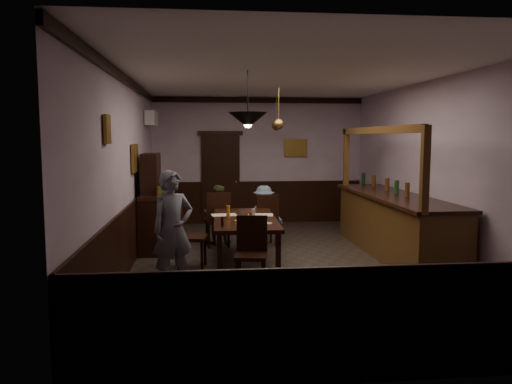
{
  "coord_description": "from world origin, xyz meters",
  "views": [
    {
      "loc": [
        -1.3,
        -7.87,
        2.05
      ],
      "look_at": [
        -0.44,
        0.3,
        1.15
      ],
      "focal_mm": 35.0,
      "sensor_mm": 36.0,
      "label": 1
    }
  ],
  "objects": [
    {
      "name": "door_back",
      "position": [
        -0.9,
        3.95,
        1.05
      ],
      "size": [
        0.9,
        0.06,
        2.1
      ],
      "primitive_type": "cube",
      "color": "black",
      "rests_on": "ground"
    },
    {
      "name": "pepper_mill",
      "position": [
        -1.03,
        -0.61,
        0.82
      ],
      "size": [
        0.04,
        0.04,
        0.14
      ],
      "primitive_type": "cylinder",
      "color": "black",
      "rests_on": "dining_table"
    },
    {
      "name": "room",
      "position": [
        0.0,
        0.0,
        1.5
      ],
      "size": [
        5.01,
        8.01,
        3.01
      ],
      "color": "#2D2621",
      "rests_on": "ground"
    },
    {
      "name": "pastry_ring_a",
      "position": [
        -0.78,
        -0.41,
        0.79
      ],
      "size": [
        0.13,
        0.13,
        0.04
      ],
      "primitive_type": "torus",
      "color": "#C68C47",
      "rests_on": "pastry_plate"
    },
    {
      "name": "pastry_plate",
      "position": [
        -0.73,
        -0.42,
        0.76
      ],
      "size": [
        0.22,
        0.22,
        0.01
      ],
      "primitive_type": "cylinder",
      "color": "white",
      "rests_on": "dining_table"
    },
    {
      "name": "newspaper_left",
      "position": [
        -0.97,
        0.42,
        0.75
      ],
      "size": [
        0.45,
        0.34,
        0.01
      ],
      "primitive_type": "cube",
      "rotation": [
        0.0,
        0.0,
        0.11
      ],
      "color": "silver",
      "rests_on": "dining_table"
    },
    {
      "name": "sideboard",
      "position": [
        -2.21,
        1.29,
        0.71
      ],
      "size": [
        0.48,
        1.34,
        1.76
      ],
      "color": "black",
      "rests_on": "ground"
    },
    {
      "name": "chair_far_left",
      "position": [
        -1.04,
        1.38,
        0.57
      ],
      "size": [
        0.5,
        0.5,
        1.04
      ],
      "rotation": [
        0.0,
        0.0,
        3.25
      ],
      "color": "black",
      "rests_on": "ground"
    },
    {
      "name": "dining_table",
      "position": [
        -0.64,
        0.1,
        0.69
      ],
      "size": [
        1.06,
        2.23,
        0.75
      ],
      "rotation": [
        0.0,
        0.0,
        -0.03
      ],
      "color": "black",
      "rests_on": "ground"
    },
    {
      "name": "chair_near",
      "position": [
        -0.66,
        -1.22,
        0.54
      ],
      "size": [
        0.49,
        0.49,
        0.98
      ],
      "rotation": [
        0.0,
        0.0,
        -0.18
      ],
      "color": "black",
      "rests_on": "ground"
    },
    {
      "name": "picture_left_large",
      "position": [
        -2.46,
        0.8,
        1.7
      ],
      "size": [
        0.04,
        0.62,
        0.48
      ],
      "color": "olive",
      "rests_on": "ground"
    },
    {
      "name": "coffee_cup",
      "position": [
        -0.39,
        -0.42,
        0.8
      ],
      "size": [
        0.08,
        0.08,
        0.07
      ],
      "primitive_type": "imported",
      "rotation": [
        0.0,
        0.0,
        -0.03
      ],
      "color": "white",
      "rests_on": "saucer"
    },
    {
      "name": "picture_left_small",
      "position": [
        -2.46,
        -1.6,
        2.15
      ],
      "size": [
        0.04,
        0.28,
        0.36
      ],
      "color": "olive",
      "rests_on": "ground"
    },
    {
      "name": "pendant_brass_mid",
      "position": [
        0.1,
        1.4,
        2.3
      ],
      "size": [
        0.2,
        0.2,
        0.81
      ],
      "color": "#BF8C3F",
      "rests_on": "ground"
    },
    {
      "name": "pendant_iron",
      "position": [
        -0.66,
        -0.7,
        2.3
      ],
      "size": [
        0.56,
        0.56,
        0.81
      ],
      "color": "black",
      "rests_on": "ground"
    },
    {
      "name": "chair_side",
      "position": [
        -1.58,
        -0.07,
        0.56
      ],
      "size": [
        0.5,
        0.5,
        1.03
      ],
      "rotation": [
        0.0,
        0.0,
        1.43
      ],
      "color": "black",
      "rests_on": "ground"
    },
    {
      "name": "person_seated_right",
      "position": [
        -0.15,
        1.64,
        0.56
      ],
      "size": [
        0.79,
        0.54,
        1.13
      ],
      "primitive_type": "imported",
      "rotation": [
        0.0,
        0.0,
        2.96
      ],
      "color": "slate",
      "rests_on": "ground"
    },
    {
      "name": "person_seated_left",
      "position": [
        -1.05,
        1.66,
        0.57
      ],
      "size": [
        0.63,
        0.53,
        1.14
      ],
      "primitive_type": "imported",
      "rotation": [
        0.0,
        0.0,
        2.94
      ],
      "color": "#3B4228",
      "rests_on": "ground"
    },
    {
      "name": "saucer",
      "position": [
        -0.35,
        -0.48,
        0.76
      ],
      "size": [
        0.15,
        0.15,
        0.01
      ],
      "primitive_type": "cylinder",
      "color": "white",
      "rests_on": "dining_table"
    },
    {
      "name": "bar_counter",
      "position": [
        1.99,
        0.42,
        0.57
      ],
      "size": [
        0.92,
        3.97,
        2.23
      ],
      "color": "#4B2E14",
      "rests_on": "ground"
    },
    {
      "name": "soda_can",
      "position": [
        -0.56,
        -0.04,
        0.81
      ],
      "size": [
        0.07,
        0.07,
        0.12
      ],
      "primitive_type": "cylinder",
      "color": "orange",
      "rests_on": "dining_table"
    },
    {
      "name": "beer_glass",
      "position": [
        -0.91,
        0.17,
        0.85
      ],
      "size": [
        0.06,
        0.06,
        0.2
      ],
      "primitive_type": "cylinder",
      "color": "#BF721E",
      "rests_on": "dining_table"
    },
    {
      "name": "pastry_ring_b",
      "position": [
        -0.7,
        -0.45,
        0.79
      ],
      "size": [
        0.13,
        0.13,
        0.04
      ],
      "primitive_type": "torus",
      "color": "#C68C47",
      "rests_on": "pastry_plate"
    },
    {
      "name": "water_glass",
      "position": [
        -0.5,
        0.1,
        0.82
      ],
      "size": [
        0.06,
        0.06,
        0.15
      ],
      "primitive_type": "cylinder",
      "color": "silver",
      "rests_on": "dining_table"
    },
    {
      "name": "ac_unit",
      "position": [
        -2.38,
        2.9,
        2.45
      ],
      "size": [
        0.2,
        0.85,
        0.3
      ],
      "color": "white",
      "rests_on": "ground"
    },
    {
      "name": "pendant_brass_far",
      "position": [
        0.3,
        3.06,
        2.3
      ],
      "size": [
        0.2,
        0.2,
        0.81
      ],
      "color": "#BF8C3F",
      "rests_on": "ground"
    },
    {
      "name": "picture_back",
      "position": [
        0.9,
        3.96,
        1.8
      ],
      "size": [
        0.55,
        0.04,
        0.42
      ],
      "color": "olive",
      "rests_on": "ground"
    },
    {
      "name": "chair_far_right",
      "position": [
        -0.14,
        1.36,
        0.54
      ],
      "size": [
        0.49,
        0.49,
        0.99
      ],
      "rotation": [
        0.0,
        0.0,
        3.3
      ],
      "color": "black",
      "rests_on": "ground"
    },
    {
      "name": "newspaper_right",
      "position": [
        -0.36,
        0.37,
        0.75
      ],
      "size": [
        0.46,
        0.35,
        0.01
      ],
      "primitive_type": "cube",
      "rotation": [
        0.0,
        0.0,
        -0.13
      ],
      "color": "silver",
      "rests_on": "dining_table"
    },
    {
      "name": "napkin",
      "position": [
        -0.68,
        -0.18,
        0.75
      ],
      "size": [
        0.15,
        0.15,
        0.0
      ],
      "primitive_type": "cube",
      "rotation": [
        0.0,
        0.0,
        -0.03
      ],
      "color": "#FFE65D",
      "rests_on": "dining_table"
    },
    {
      "name": "person_standing",
      "position": [
        -1.72,
        -1.12,
        0.81
      ],
      "size": [
        0.7,
        0.61,
        1.61
      ],
      "primitive_type": "imported",
      "rotation": [
        0.0,
        0.0,
        0.47
      ],
      "color": "slate",
      "rests_on": "ground"
    }
  ]
}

